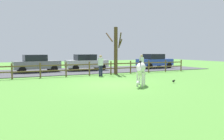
# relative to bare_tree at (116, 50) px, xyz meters

# --- Properties ---
(ground_plane) EXTENTS (60.00, 60.00, 0.00)m
(ground_plane) POSITION_rel_bare_tree_xyz_m (-2.57, -4.96, -2.05)
(ground_plane) COLOR #549338
(parking_asphalt) EXTENTS (28.00, 7.40, 0.05)m
(parking_asphalt) POSITION_rel_bare_tree_xyz_m (-2.57, 4.34, -2.03)
(parking_asphalt) COLOR #47474C
(parking_asphalt) RESTS_ON ground_plane
(paddock_fence) EXTENTS (20.75, 0.11, 1.10)m
(paddock_fence) POSITION_rel_bare_tree_xyz_m (-3.25, 0.04, -1.42)
(paddock_fence) COLOR brown
(paddock_fence) RESTS_ON ground_plane
(bare_tree) EXTENTS (1.22, 1.24, 3.91)m
(bare_tree) POSITION_rel_bare_tree_xyz_m (0.00, 0.00, 0.00)
(bare_tree) COLOR #513A23
(bare_tree) RESTS_ON ground_plane
(zebra) EXTENTS (1.42, 1.58, 1.41)m
(zebra) POSITION_rel_bare_tree_xyz_m (-1.47, -6.21, -1.12)
(zebra) COLOR white
(zebra) RESTS_ON ground_plane
(crow_on_grass) EXTENTS (0.21, 0.10, 0.20)m
(crow_on_grass) POSITION_rel_bare_tree_xyz_m (0.94, -6.12, -1.92)
(crow_on_grass) COLOR black
(crow_on_grass) RESTS_ON ground_plane
(parked_car_grey) EXTENTS (4.13, 2.15, 1.56)m
(parked_car_grey) POSITION_rel_bare_tree_xyz_m (-5.84, 4.31, -1.21)
(parked_car_grey) COLOR slate
(parked_car_grey) RESTS_ON parking_asphalt
(parked_car_blue) EXTENTS (4.10, 2.09, 1.56)m
(parked_car_blue) POSITION_rel_bare_tree_xyz_m (6.64, 3.80, -1.21)
(parked_car_blue) COLOR #2D4CAD
(parked_car_blue) RESTS_ON parking_asphalt
(parked_car_silver) EXTENTS (4.00, 1.89, 1.56)m
(parked_car_silver) POSITION_rel_bare_tree_xyz_m (-1.18, 4.20, -1.21)
(parked_car_silver) COLOR #B7BABF
(parked_car_silver) RESTS_ON parking_asphalt
(visitor_left_of_tree) EXTENTS (0.40, 0.29, 1.64)m
(visitor_left_of_tree) POSITION_rel_bare_tree_xyz_m (-1.65, -0.71, -1.14)
(visitor_left_of_tree) COLOR #232847
(visitor_left_of_tree) RESTS_ON ground_plane
(visitor_right_of_tree) EXTENTS (0.40, 0.30, 1.64)m
(visitor_right_of_tree) POSITION_rel_bare_tree_xyz_m (2.13, -0.62, -1.14)
(visitor_right_of_tree) COLOR #232847
(visitor_right_of_tree) RESTS_ON ground_plane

